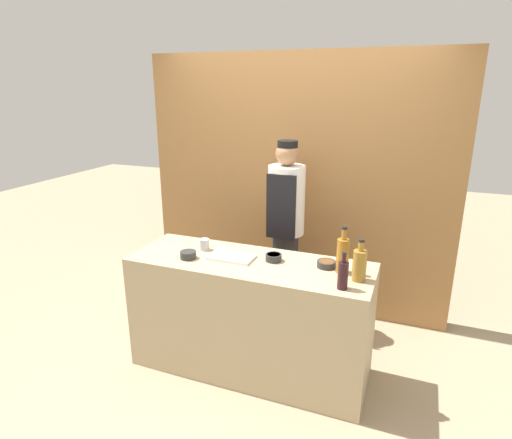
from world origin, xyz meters
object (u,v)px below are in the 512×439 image
sauce_bowl_brown (326,264)px  cutting_board (231,257)px  sauce_bowl_yellow (188,254)px  chef_center (286,228)px  cup_steel (205,244)px  sauce_bowl_white (274,257)px  bottle_vinegar (360,264)px  bottle_amber (343,255)px  bottle_wine (343,274)px

sauce_bowl_brown → cutting_board: bearing=-172.1°
sauce_bowl_yellow → chef_center: size_ratio=0.07×
sauce_bowl_brown → cup_steel: size_ratio=1.49×
sauce_bowl_white → bottle_vinegar: bearing=-9.7°
sauce_bowl_yellow → bottle_amber: bearing=8.3°
sauce_bowl_white → cutting_board: (-0.30, -0.07, -0.02)m
sauce_bowl_white → bottle_amber: 0.51m
sauce_bowl_brown → sauce_bowl_white: (-0.38, -0.03, 0.00)m
sauce_bowl_white → cup_steel: (-0.57, 0.01, 0.02)m
sauce_bowl_yellow → cutting_board: 0.32m
chef_center → cutting_board: bearing=-103.6°
sauce_bowl_brown → cup_steel: 0.95m
bottle_amber → cutting_board: bearing=-176.8°
bottle_wine → bottle_amber: 0.25m
sauce_bowl_white → bottle_vinegar: (0.62, -0.11, 0.08)m
sauce_bowl_white → bottle_amber: bearing=-2.7°
cup_steel → chef_center: bearing=56.4°
sauce_bowl_yellow → cutting_board: size_ratio=0.36×
cup_steel → chef_center: size_ratio=0.05×
sauce_bowl_yellow → cutting_board: bearing=21.2°
cup_steel → bottle_amber: bearing=-2.0°
bottle_wine → bottle_vinegar: bearing=63.9°
sauce_bowl_brown → cup_steel: cup_steel is taller
cutting_board → chef_center: chef_center is taller
sauce_bowl_white → cup_steel: cup_steel is taller
cutting_board → bottle_vinegar: bottle_vinegar is taller
cutting_board → bottle_wine: (0.85, -0.20, 0.09)m
bottle_vinegar → chef_center: size_ratio=0.17×
bottle_wine → bottle_vinegar: 0.18m
sauce_bowl_white → chef_center: 0.69m
sauce_bowl_brown → chef_center: bearing=127.5°
sauce_bowl_yellow → chef_center: (0.48, 0.87, -0.00)m
sauce_bowl_brown → cutting_board: 0.69m
sauce_bowl_brown → chef_center: size_ratio=0.08×
bottle_vinegar → cup_steel: size_ratio=3.25×
bottle_wine → chef_center: bearing=125.1°
bottle_wine → chef_center: 1.16m
cutting_board → bottle_vinegar: (0.92, -0.04, 0.10)m
cup_steel → bottle_vinegar: bearing=-5.8°
bottle_wine → cup_steel: bottle_wine is taller
sauce_bowl_white → cutting_board: 0.31m
sauce_bowl_brown → sauce_bowl_yellow: 1.00m
cup_steel → chef_center: (0.44, 0.67, -0.02)m
bottle_amber → chef_center: (-0.62, 0.71, -0.10)m
sauce_bowl_yellow → bottle_wine: 1.15m
cutting_board → bottle_vinegar: bearing=-2.4°
sauce_bowl_brown → chef_center: 0.83m
chef_center → bottle_vinegar: bearing=-46.7°
sauce_bowl_brown → bottle_wine: size_ratio=0.53×
cutting_board → bottle_amber: (0.80, 0.04, 0.12)m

